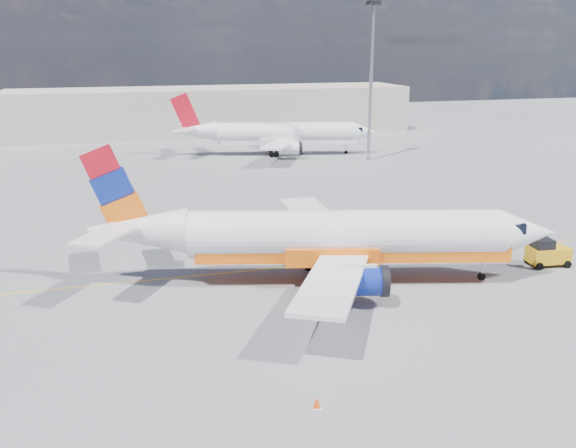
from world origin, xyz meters
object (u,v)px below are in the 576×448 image
object	(u,v)px
gse_tug	(547,253)
main_jet	(330,237)
second_jet	(279,134)
traffic_cone	(317,403)

from	to	relation	value
gse_tug	main_jet	bearing A→B (deg)	-179.38
main_jet	gse_tug	world-z (taller)	main_jet
second_jet	gse_tug	xyz separation A→B (m)	(6.85, -51.57, -2.01)
main_jet	second_jet	size ratio (longest dim) A/B	1.08
main_jet	gse_tug	distance (m)	16.75
second_jet	gse_tug	world-z (taller)	second_jet
second_jet	traffic_cone	xyz separation A→B (m)	(-15.46, -65.26, -2.74)
main_jet	gse_tug	bearing A→B (deg)	10.15
second_jet	main_jet	bearing A→B (deg)	-88.73
main_jet	traffic_cone	size ratio (longest dim) A/B	58.72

